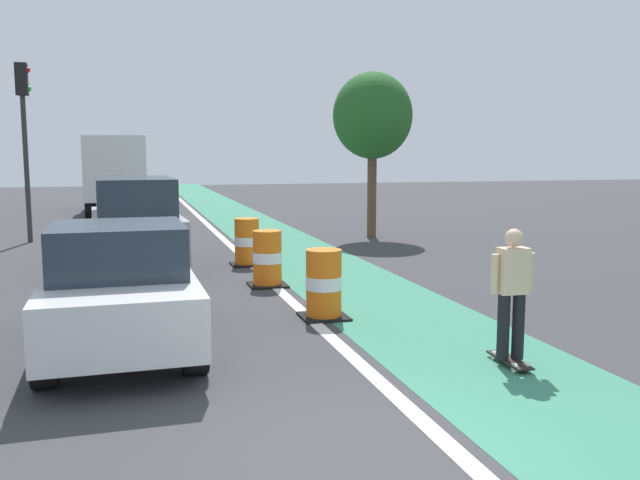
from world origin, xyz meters
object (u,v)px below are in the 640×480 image
Objects in this scene: traffic_light_corner at (24,120)px; street_tree_sidewalk at (373,117)px; traffic_barrel_front at (324,285)px; traffic_barrel_back at (247,242)px; delivery_truck_down_block at (116,170)px; skateboarder_on_lane at (512,292)px; traffic_barrel_mid at (267,259)px; parked_sedan_nearest at (119,289)px; parked_suv_second at (135,223)px.

traffic_light_corner is 10.09m from street_tree_sidewalk.
traffic_light_corner reaches higher than traffic_barrel_front.
traffic_light_corner is at bearing 133.22° from traffic_barrel_back.
traffic_barrel_front is 0.14× the size of delivery_truck_down_block.
skateboarder_on_lane is at bearing -102.31° from street_tree_sidewalk.
traffic_barrel_mid is at bearing -124.46° from street_tree_sidewalk.
parked_sedan_nearest is 0.83× the size of street_tree_sidewalk.
delivery_truck_down_block reaches higher than parked_sedan_nearest.
traffic_barrel_back is (-0.33, 5.32, 0.00)m from traffic_barrel_front.
traffic_barrel_front is at bearing -63.52° from parked_suv_second.
delivery_truck_down_block is at bearing 92.44° from parked_suv_second.
skateboarder_on_lane is 23.50m from delivery_truck_down_block.
parked_suv_second reaches higher than traffic_barrel_mid.
parked_sedan_nearest is at bearing -77.58° from traffic_light_corner.
skateboarder_on_lane is 1.55× the size of traffic_barrel_front.
parked_suv_second is 3.77m from traffic_barrel_mid.
street_tree_sidewalk is at bearing 65.88° from traffic_barrel_front.
traffic_light_corner is (-2.66, 12.07, 2.67)m from parked_sedan_nearest.
traffic_barrel_back is at bearing -46.78° from traffic_light_corner.
skateboarder_on_lane is at bearing -63.14° from parked_suv_second.
traffic_light_corner is (-5.39, 5.74, 2.97)m from traffic_barrel_back.
traffic_light_corner reaches higher than traffic_barrel_back.
street_tree_sidewalk is (4.57, 4.15, 3.14)m from traffic_barrel_back.
skateboarder_on_lane is 0.41× the size of parked_sedan_nearest.
traffic_barrel_front is 10.85m from street_tree_sidewalk.
traffic_barrel_mid is 8.70m from street_tree_sidewalk.
traffic_barrel_front is at bearing -86.50° from traffic_barrel_back.
street_tree_sidewalk is at bearing 77.69° from skateboarder_on_lane.
traffic_barrel_back is (2.47, -0.28, -0.50)m from parked_suv_second.
parked_sedan_nearest is 6.91m from traffic_barrel_back.
skateboarder_on_lane is 0.22× the size of delivery_truck_down_block.
parked_sedan_nearest is 0.88× the size of parked_suv_second.
traffic_light_corner is (-2.31, -8.96, 1.65)m from delivery_truck_down_block.
traffic_barrel_back is at bearing 102.69° from skateboarder_on_lane.
skateboarder_on_lane reaches higher than traffic_barrel_back.
delivery_truck_down_block is (-0.35, 21.03, 1.01)m from parked_sedan_nearest.
skateboarder_on_lane is 15.97m from traffic_light_corner.
street_tree_sidewalk is at bearing -9.04° from traffic_light_corner.
traffic_barrel_mid is (2.71, 3.80, -0.30)m from parked_sedan_nearest.
street_tree_sidewalk is at bearing 28.82° from parked_suv_second.
traffic_barrel_front is 20.35m from delivery_truck_down_block.
traffic_barrel_mid is (-0.35, 2.79, 0.00)m from traffic_barrel_front.
traffic_barrel_mid is (2.44, -2.82, -0.50)m from parked_suv_second.
parked_suv_second is 4.30× the size of traffic_barrel_mid.
traffic_barrel_front is at bearing 117.58° from skateboarder_on_lane.
traffic_light_corner is at bearing 117.34° from traffic_barrel_front.
parked_sedan_nearest is at bearing -124.85° from street_tree_sidewalk.
traffic_light_corner is at bearing -104.47° from delivery_truck_down_block.
parked_suv_second is at bearing 116.48° from traffic_barrel_front.
parked_sedan_nearest reaches higher than traffic_barrel_mid.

